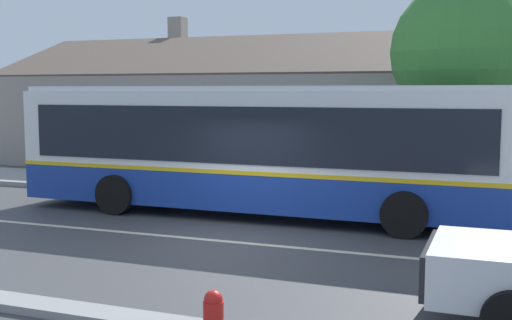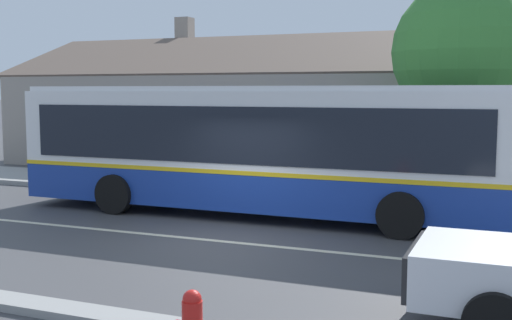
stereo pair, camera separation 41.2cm
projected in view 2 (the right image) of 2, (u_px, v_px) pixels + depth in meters
name	position (u px, v px, depth m)	size (l,w,h in m)	color
ground_plane	(220.00, 241.00, 13.20)	(300.00, 300.00, 0.00)	#424244
sidewalk_far	(308.00, 194.00, 18.72)	(60.00, 3.00, 0.15)	gray
curb_near	(72.00, 312.00, 8.82)	(60.00, 0.50, 0.12)	gray
lane_divider_stripe	(220.00, 241.00, 13.20)	(60.00, 0.16, 0.01)	beige
community_building	(310.00, 117.00, 27.16)	(24.28, 10.49, 6.49)	gray
transit_bus	(257.00, 146.00, 15.81)	(12.28, 2.84, 3.19)	navy
bench_by_building	(82.00, 165.00, 21.67)	(1.80, 0.51, 0.94)	#4C4C4C
street_tree_primary	(465.00, 53.00, 17.59)	(3.97, 3.97, 6.12)	#4C3828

